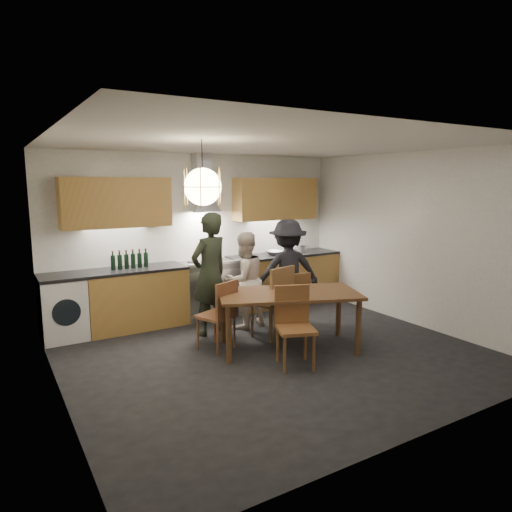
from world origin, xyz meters
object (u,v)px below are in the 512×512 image
chair_front (294,320)px  person_right (287,271)px  dining_table (288,299)px  wine_bottles (130,259)px  person_mid (244,280)px  mixing_bowl (275,253)px  chair_back_left (221,311)px  person_left (210,274)px  stock_pot (302,249)px

chair_front → person_right: 1.69m
dining_table → wine_bottles: 2.46m
wine_bottles → chair_front: bearing=-62.1°
person_mid → wine_bottles: size_ratio=2.61×
person_right → mixing_bowl: 0.98m
chair_back_left → person_left: person_left is taller
dining_table → person_right: person_right is taller
person_mid → mixing_bowl: person_mid is taller
dining_table → chair_back_left: 0.88m
person_right → wine_bottles: 2.36m
mixing_bowl → stock_pot: stock_pot is taller
person_right → chair_back_left: bearing=39.5°
stock_pot → wine_bottles: 3.09m
dining_table → person_left: size_ratio=1.14×
mixing_bowl → wine_bottles: (-2.51, 0.05, 0.10)m
person_mid → person_right: 0.72m
wine_bottles → stock_pot: bearing=-0.9°
person_right → wine_bottles: person_right is taller
dining_table → stock_pot: bearing=71.1°
chair_front → person_right: size_ratio=0.59×
chair_back_left → chair_front: size_ratio=0.97×
person_mid → stock_pot: bearing=-163.5°
chair_front → mixing_bowl: bearing=82.3°
chair_back_left → person_left: size_ratio=0.53×
dining_table → person_left: 1.25m
mixing_bowl → stock_pot: size_ratio=1.71×
dining_table → chair_front: bearing=-96.0°
chair_front → wine_bottles: (-1.26, 2.37, 0.50)m
dining_table → person_right: size_ratio=1.25×
dining_table → stock_pot: size_ratio=11.40×
dining_table → stock_pot: 2.49m
person_left → stock_pot: (2.21, 0.80, 0.09)m
dining_table → mixing_bowl: size_ratio=6.67×
person_mid → mixing_bowl: 1.34m
chair_back_left → person_mid: bearing=-160.0°
mixing_bowl → stock_pot: (0.58, 0.00, 0.02)m
stock_pot → wine_bottles: bearing=179.1°
person_left → person_mid: bearing=163.8°
person_left → person_right: (1.26, -0.10, -0.07)m
stock_pot → chair_back_left: bearing=-148.1°
chair_back_left → stock_pot: 2.83m
person_left → person_right: 1.27m
person_left → stock_pot: size_ratio=9.98×
chair_front → mixing_bowl: 2.67m
mixing_bowl → wine_bottles: bearing=178.9°
person_mid → wine_bottles: 1.70m
person_right → mixing_bowl: bearing=-94.3°
chair_front → stock_pot: size_ratio=5.39×
person_mid → chair_front: bearing=73.8°
chair_back_left → chair_front: (0.54, -0.84, 0.01)m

